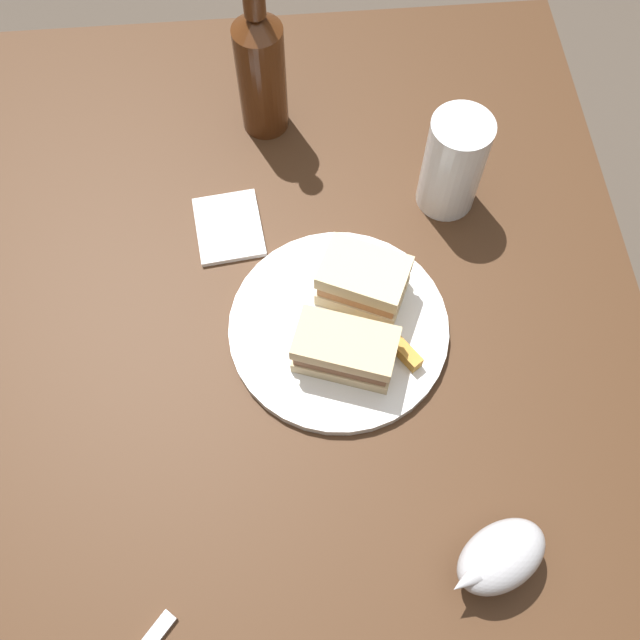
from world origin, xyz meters
The scene contains 12 objects.
ground_plane centered at (0.00, 0.00, 0.00)m, with size 6.00×6.00×0.00m, color #4C4238.
dining_table centered at (0.00, 0.00, 0.37)m, with size 1.17×0.93×0.75m, color #422816.
plate centered at (0.00, -0.06, 0.75)m, with size 0.29×0.29×0.01m, color white.
sandwich_half_left centered at (-0.05, -0.06, 0.79)m, with size 0.10×0.14×0.06m.
sandwich_half_right centered at (0.04, -0.09, 0.80)m, with size 0.11×0.13×0.07m.
potato_wedge_front centered at (-0.05, -0.08, 0.77)m, with size 0.05×0.02×0.02m, color #B77F33.
potato_wedge_middle centered at (-0.05, -0.14, 0.77)m, with size 0.05×0.02×0.02m, color gold.
potato_wedge_back centered at (-0.04, -0.08, 0.77)m, with size 0.05×0.02×0.02m, color gold.
pint_glass centered at (0.20, -0.23, 0.81)m, with size 0.08×0.08×0.15m.
gravy_boat centered at (-0.30, -0.20, 0.79)m, with size 0.11×0.13×0.07m.
cider_bottle centered at (0.36, 0.02, 0.85)m, with size 0.07×0.07×0.27m.
napkin centered at (0.17, 0.08, 0.75)m, with size 0.11×0.09×0.01m, color white.
Camera 1 is at (-0.38, 0.00, 1.59)m, focal length 39.55 mm.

